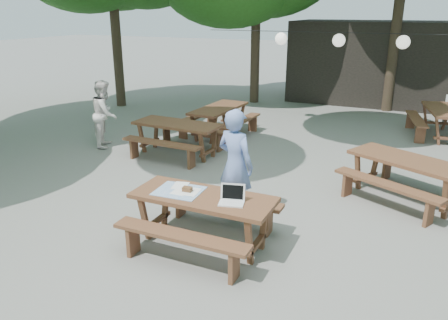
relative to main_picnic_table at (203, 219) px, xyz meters
The scene contains 12 objects.
ground 1.45m from the main_picnic_table, 66.02° to the left, with size 80.00×80.00×0.00m, color slate.
pavilion 11.87m from the main_picnic_table, 84.81° to the left, with size 6.00×3.00×2.80m, color black.
main_picnic_table is the anchor object (origin of this frame).
picnic_table_nw 4.14m from the main_picnic_table, 125.23° to the left, with size 2.03×1.66×0.75m.
picnic_table_ne 3.81m from the main_picnic_table, 48.36° to the left, with size 2.40×2.25×0.75m.
picnic_table_far_w 5.73m from the main_picnic_table, 112.95° to the left, with size 1.68×2.04×0.75m.
picnic_table_far_e 8.16m from the main_picnic_table, 67.13° to the left, with size 1.91×2.16×0.75m.
woman 1.12m from the main_picnic_table, 86.55° to the left, with size 0.65×0.43×1.78m, color #7591D6.
second_person 5.44m from the main_picnic_table, 142.95° to the left, with size 0.78×0.61×1.61m, color white.
laptop 0.62m from the main_picnic_table, ahead, with size 0.38×0.33×0.24m.
tabletop_clutter 0.52m from the main_picnic_table, behind, with size 0.68×0.62×0.08m.
paper_lanterns 7.56m from the main_picnic_table, 86.99° to the left, with size 9.00×0.34×0.38m.
Camera 1 is at (1.99, -6.20, 3.19)m, focal length 35.00 mm.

